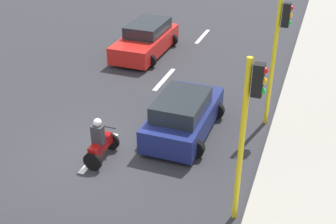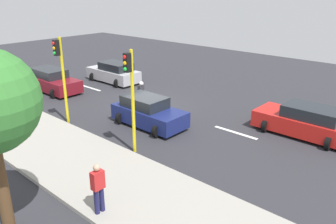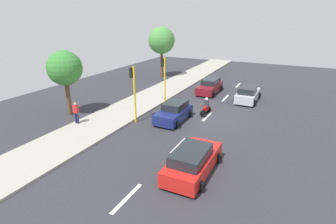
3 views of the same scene
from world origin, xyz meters
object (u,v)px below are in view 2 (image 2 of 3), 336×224
at_px(car_silver, 114,73).
at_px(car_red, 305,121).
at_px(traffic_light_midblock, 131,88).
at_px(car_dark_blue, 148,112).
at_px(traffic_light_corner, 61,69).
at_px(motorcycle, 142,96).
at_px(pedestrian_near_signal, 98,187).
at_px(car_maroon, 52,81).

distance_m(car_silver, car_red, 14.54).
bearing_deg(traffic_light_midblock, car_red, 144.56).
bearing_deg(car_dark_blue, traffic_light_corner, -52.44).
xyz_separation_m(car_silver, motorcycle, (2.47, 5.60, -0.07)).
distance_m(car_silver, traffic_light_midblock, 12.18).
bearing_deg(car_silver, pedestrian_near_signal, 48.53).
bearing_deg(car_red, car_maroon, -75.53).
bearing_deg(car_red, motorcycle, -76.02).
relative_size(traffic_light_corner, traffic_light_midblock, 1.00).
distance_m(car_dark_blue, motorcycle, 3.06).
height_order(car_maroon, pedestrian_near_signal, pedestrian_near_signal).
xyz_separation_m(car_dark_blue, car_red, (-4.14, 6.55, 0.00)).
height_order(car_red, car_maroon, same).
bearing_deg(car_maroon, motorcycle, 105.09).
xyz_separation_m(motorcycle, traffic_light_midblock, (4.58, 4.09, 2.29)).
bearing_deg(traffic_light_corner, traffic_light_midblock, 90.00).
distance_m(car_dark_blue, traffic_light_midblock, 3.87).
distance_m(car_maroon, motorcycle, 7.19).
height_order(car_dark_blue, traffic_light_midblock, traffic_light_midblock).
height_order(car_silver, car_red, same).
bearing_deg(car_dark_blue, car_silver, -118.72).
distance_m(car_red, traffic_light_corner, 12.31).
distance_m(car_maroon, traffic_light_midblock, 11.58).
bearing_deg(motorcycle, pedestrian_near_signal, 38.40).
xyz_separation_m(car_silver, car_dark_blue, (4.38, 7.99, -0.00)).
distance_m(car_red, pedestrian_near_signal, 10.79).
bearing_deg(car_silver, motorcycle, 66.23).
xyz_separation_m(motorcycle, traffic_light_corner, (4.58, -1.08, 2.29)).
xyz_separation_m(car_silver, car_red, (0.24, 14.53, 0.00)).
height_order(car_silver, car_dark_blue, same).
bearing_deg(traffic_light_corner, car_dark_blue, 127.56).
bearing_deg(car_maroon, pedestrian_near_signal, 64.59).
xyz_separation_m(car_red, pedestrian_near_signal, (10.52, -2.36, 0.35)).
distance_m(car_red, traffic_light_midblock, 8.64).
height_order(pedestrian_near_signal, traffic_light_midblock, traffic_light_midblock).
xyz_separation_m(car_red, motorcycle, (2.23, -8.94, -0.07)).
xyz_separation_m(car_silver, car_maroon, (4.34, -1.34, 0.00)).
height_order(motorcycle, traffic_light_midblock, traffic_light_midblock).
height_order(pedestrian_near_signal, traffic_light_corner, traffic_light_corner).
distance_m(car_silver, car_maroon, 4.54).
bearing_deg(car_maroon, traffic_light_corner, 65.18).
distance_m(car_silver, traffic_light_corner, 8.66).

